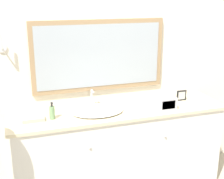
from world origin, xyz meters
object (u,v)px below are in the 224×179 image
(soap_bottle, at_px, (52,112))
(appliance_box, at_px, (166,103))
(sink_basin, at_px, (97,110))
(picture_frame, at_px, (181,95))

(soap_bottle, bearing_deg, appliance_box, -4.77)
(soap_bottle, relative_size, appliance_box, 0.85)
(soap_bottle, bearing_deg, sink_basin, 5.85)
(soap_bottle, xyz_separation_m, picture_frame, (1.35, 0.09, -0.01))
(picture_frame, bearing_deg, appliance_box, -146.83)
(soap_bottle, height_order, picture_frame, soap_bottle)
(sink_basin, height_order, picture_frame, sink_basin)
(picture_frame, bearing_deg, sink_basin, -177.32)
(sink_basin, relative_size, soap_bottle, 3.11)
(picture_frame, bearing_deg, soap_bottle, -176.31)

